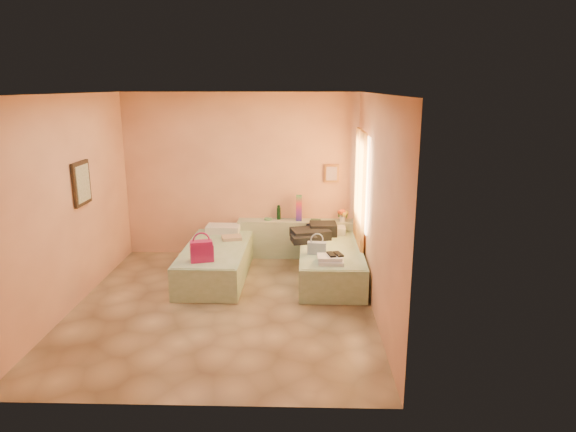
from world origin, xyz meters
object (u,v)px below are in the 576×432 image
Objects in this scene: bed_left at (216,262)px; water_bottle at (279,213)px; headboard_ledge at (297,238)px; green_book at (315,220)px; blue_handbag at (317,248)px; towel_stack at (331,260)px; magenta_handbag at (202,251)px; flower_vase at (343,214)px; bed_right at (331,263)px.

bed_left is 8.43× the size of water_bottle.
headboard_ledge is 0.46m from green_book.
blue_handbag reaches higher than towel_stack.
green_book is at bearing -9.37° from headboard_ledge.
bed_left is 1.89m from green_book.
bed_left is at bearing -139.94° from headboard_ledge.
bed_left is 5.71× the size of towel_stack.
bed_left is 6.26× the size of magenta_handbag.
flower_vase is 2.68m from magenta_handbag.
bed_left is 1.61m from blue_handbag.
bed_right is 5.71× the size of towel_stack.
water_bottle reaches higher than bed_left.
green_book is (0.63, -0.12, -0.10)m from water_bottle.
flower_vase is 0.72× the size of towel_stack.
water_bottle is 0.65m from green_book.
water_bottle reaches higher than green_book.
headboard_ledge is 12.45× the size of green_book.
bed_right is (1.77, 0.00, 0.00)m from bed_left.
bed_left is at bearing -153.73° from flower_vase.
green_book is 0.47× the size of towel_stack.
bed_left is at bearing -179.25° from bed_right.
headboard_ledge is 5.86× the size of towel_stack.
green_book is at bearing -10.58° from water_bottle.
water_bottle is (-0.33, 0.07, 0.44)m from headboard_ledge.
water_bottle is at bearing 128.02° from bed_right.
bed_left is 1.00× the size of bed_right.
water_bottle is 1.44× the size of green_book.
headboard_ledge is 1.63m from bed_left.
headboard_ledge is 1.83m from towel_stack.
blue_handbag is (-0.47, -1.29, -0.19)m from flower_vase.
bed_right is at bearing 4.44° from magenta_handbag.
headboard_ledge is 1.40m from blue_handbag.
flower_vase reaches higher than bed_left.
water_bottle is at bearing 45.34° from magenta_handbag.
water_bottle is 2.05m from magenta_handbag.
headboard_ledge is 1.18m from bed_right.
bed_right is 7.96× the size of flower_vase.
magenta_handbag reaches higher than bed_left.
green_book is 2.33m from magenta_handbag.
towel_stack is at bearing -92.57° from bed_right.
bed_right is 1.50m from water_bottle.
flower_vase is 1.74m from towel_stack.
flower_vase is at bearing 80.42° from towel_stack.
headboard_ledge is at bearing -178.54° from green_book.
headboard_ledge is 0.89m from flower_vase.
towel_stack is (0.81, -1.82, -0.22)m from water_bottle.
towel_stack reaches higher than bed_right.
water_bottle is at bearing 117.44° from blue_handbag.
flower_vase is 0.92× the size of blue_handbag.
towel_stack is (1.73, -0.70, 0.30)m from bed_left.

